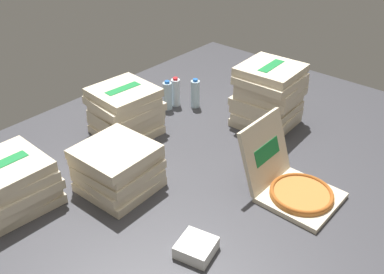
{
  "coord_description": "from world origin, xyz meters",
  "views": [
    {
      "loc": [
        -1.48,
        -1.21,
        1.4
      ],
      "look_at": [
        0.03,
        0.1,
        0.14
      ],
      "focal_mm": 40.32,
      "sensor_mm": 36.0,
      "label": 1
    }
  ],
  "objects_px": {
    "open_pizza_box": "(291,183)",
    "water_bottle_0": "(176,92)",
    "pizza_stack_left_far": "(125,111)",
    "pizza_stack_center_near": "(118,167)",
    "water_bottle_1": "(195,94)",
    "pizza_stack_left_near": "(269,96)",
    "water_bottle_2": "(168,96)",
    "napkin_pile": "(196,248)",
    "pizza_stack_right_near": "(12,183)"
  },
  "relations": [
    {
      "from": "pizza_stack_left_far",
      "to": "water_bottle_2",
      "type": "bearing_deg",
      "value": 1.94
    },
    {
      "from": "open_pizza_box",
      "to": "water_bottle_0",
      "type": "relative_size",
      "value": 2.24
    },
    {
      "from": "pizza_stack_center_near",
      "to": "pizza_stack_left_far",
      "type": "relative_size",
      "value": 0.97
    },
    {
      "from": "pizza_stack_left_near",
      "to": "pizza_stack_left_far",
      "type": "height_order",
      "value": "pizza_stack_left_near"
    },
    {
      "from": "pizza_stack_left_far",
      "to": "water_bottle_1",
      "type": "bearing_deg",
      "value": -11.6
    },
    {
      "from": "open_pizza_box",
      "to": "pizza_stack_center_near",
      "type": "bearing_deg",
      "value": 126.63
    },
    {
      "from": "pizza_stack_left_near",
      "to": "water_bottle_0",
      "type": "relative_size",
      "value": 1.93
    },
    {
      "from": "pizza_stack_left_far",
      "to": "water_bottle_1",
      "type": "distance_m",
      "value": 0.54
    },
    {
      "from": "pizza_stack_left_near",
      "to": "pizza_stack_right_near",
      "type": "distance_m",
      "value": 1.54
    },
    {
      "from": "water_bottle_1",
      "to": "water_bottle_2",
      "type": "distance_m",
      "value": 0.19
    },
    {
      "from": "pizza_stack_left_far",
      "to": "napkin_pile",
      "type": "xyz_separation_m",
      "value": [
        -0.47,
        -0.97,
        -0.12
      ]
    },
    {
      "from": "pizza_stack_left_near",
      "to": "pizza_stack_center_near",
      "type": "xyz_separation_m",
      "value": [
        -1.04,
        0.22,
        -0.07
      ]
    },
    {
      "from": "pizza_stack_center_near",
      "to": "napkin_pile",
      "type": "xyz_separation_m",
      "value": [
        -0.08,
        -0.59,
        -0.09
      ]
    },
    {
      "from": "open_pizza_box",
      "to": "water_bottle_2",
      "type": "height_order",
      "value": "open_pizza_box"
    },
    {
      "from": "pizza_stack_left_near",
      "to": "water_bottle_1",
      "type": "xyz_separation_m",
      "value": [
        -0.12,
        0.49,
        -0.1
      ]
    },
    {
      "from": "open_pizza_box",
      "to": "water_bottle_1",
      "type": "distance_m",
      "value": 1.05
    },
    {
      "from": "open_pizza_box",
      "to": "napkin_pile",
      "type": "xyz_separation_m",
      "value": [
        -0.6,
        0.1,
        -0.04
      ]
    },
    {
      "from": "pizza_stack_center_near",
      "to": "pizza_stack_right_near",
      "type": "distance_m",
      "value": 0.5
    },
    {
      "from": "water_bottle_0",
      "to": "water_bottle_2",
      "type": "distance_m",
      "value": 0.07
    },
    {
      "from": "water_bottle_1",
      "to": "pizza_stack_center_near",
      "type": "bearing_deg",
      "value": -163.4
    },
    {
      "from": "pizza_stack_left_near",
      "to": "water_bottle_0",
      "type": "bearing_deg",
      "value": 107.88
    },
    {
      "from": "water_bottle_0",
      "to": "water_bottle_2",
      "type": "bearing_deg",
      "value": 175.48
    },
    {
      "from": "pizza_stack_center_near",
      "to": "water_bottle_0",
      "type": "relative_size",
      "value": 1.87
    },
    {
      "from": "pizza_stack_center_near",
      "to": "water_bottle_2",
      "type": "xyz_separation_m",
      "value": [
        0.77,
        0.39,
        -0.02
      ]
    },
    {
      "from": "pizza_stack_left_near",
      "to": "pizza_stack_center_near",
      "type": "distance_m",
      "value": 1.07
    },
    {
      "from": "open_pizza_box",
      "to": "napkin_pile",
      "type": "relative_size",
      "value": 3.05
    },
    {
      "from": "open_pizza_box",
      "to": "water_bottle_2",
      "type": "bearing_deg",
      "value": 76.76
    },
    {
      "from": "pizza_stack_left_near",
      "to": "pizza_stack_left_far",
      "type": "xyz_separation_m",
      "value": [
        -0.65,
        0.6,
        -0.05
      ]
    },
    {
      "from": "open_pizza_box",
      "to": "pizza_stack_right_near",
      "type": "xyz_separation_m",
      "value": [
        -0.93,
        0.97,
        0.05
      ]
    },
    {
      "from": "pizza_stack_left_near",
      "to": "napkin_pile",
      "type": "xyz_separation_m",
      "value": [
        -1.13,
        -0.37,
        -0.16
      ]
    },
    {
      "from": "open_pizza_box",
      "to": "pizza_stack_left_far",
      "type": "bearing_deg",
      "value": 96.72
    },
    {
      "from": "pizza_stack_center_near",
      "to": "pizza_stack_right_near",
      "type": "bearing_deg",
      "value": 145.87
    },
    {
      "from": "pizza_stack_left_near",
      "to": "water_bottle_2",
      "type": "distance_m",
      "value": 0.67
    },
    {
      "from": "water_bottle_1",
      "to": "napkin_pile",
      "type": "xyz_separation_m",
      "value": [
        -1.0,
        -0.86,
        -0.07
      ]
    },
    {
      "from": "open_pizza_box",
      "to": "pizza_stack_left_near",
      "type": "distance_m",
      "value": 0.72
    },
    {
      "from": "pizza_stack_left_far",
      "to": "water_bottle_0",
      "type": "xyz_separation_m",
      "value": [
        0.46,
        0.01,
        -0.05
      ]
    },
    {
      "from": "pizza_stack_right_near",
      "to": "open_pizza_box",
      "type": "bearing_deg",
      "value": -46.35
    },
    {
      "from": "water_bottle_0",
      "to": "water_bottle_1",
      "type": "bearing_deg",
      "value": -58.49
    },
    {
      "from": "open_pizza_box",
      "to": "pizza_stack_left_far",
      "type": "xyz_separation_m",
      "value": [
        -0.13,
        1.08,
        0.07
      ]
    },
    {
      "from": "water_bottle_0",
      "to": "napkin_pile",
      "type": "relative_size",
      "value": 1.36
    },
    {
      "from": "pizza_stack_center_near",
      "to": "napkin_pile",
      "type": "relative_size",
      "value": 2.54
    },
    {
      "from": "open_pizza_box",
      "to": "water_bottle_1",
      "type": "height_order",
      "value": "open_pizza_box"
    },
    {
      "from": "open_pizza_box",
      "to": "pizza_stack_left_near",
      "type": "bearing_deg",
      "value": 42.28
    },
    {
      "from": "pizza_stack_left_near",
      "to": "pizza_stack_right_near",
      "type": "bearing_deg",
      "value": 161.12
    },
    {
      "from": "pizza_stack_left_far",
      "to": "napkin_pile",
      "type": "relative_size",
      "value": 2.63
    },
    {
      "from": "pizza_stack_center_near",
      "to": "pizza_stack_left_far",
      "type": "xyz_separation_m",
      "value": [
        0.39,
        0.38,
        0.02
      ]
    },
    {
      "from": "pizza_stack_right_near",
      "to": "pizza_stack_left_far",
      "type": "height_order",
      "value": "pizza_stack_left_far"
    },
    {
      "from": "water_bottle_1",
      "to": "pizza_stack_left_far",
      "type": "bearing_deg",
      "value": 168.4
    },
    {
      "from": "open_pizza_box",
      "to": "pizza_stack_left_near",
      "type": "xyz_separation_m",
      "value": [
        0.52,
        0.48,
        0.12
      ]
    },
    {
      "from": "open_pizza_box",
      "to": "water_bottle_2",
      "type": "distance_m",
      "value": 1.12
    }
  ]
}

